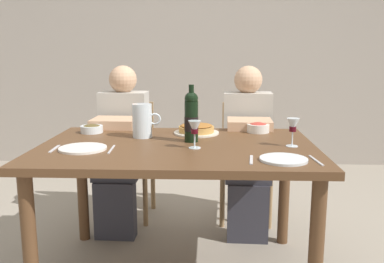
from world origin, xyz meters
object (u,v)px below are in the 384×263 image
at_px(water_pitcher, 142,123).
at_px(dinner_plate_left_setting, 284,159).
at_px(wine_bottle, 191,117).
at_px(dining_table, 177,161).
at_px(diner_right, 248,144).
at_px(salad_bowl, 258,127).
at_px(chair_right, 245,153).
at_px(chair_left, 129,151).
at_px(baked_tart, 196,129).
at_px(wine_glass_right_diner, 195,129).
at_px(olive_bowl, 92,128).
at_px(diner_left, 121,143).
at_px(wine_glass_left_diner, 293,127).
at_px(dinner_plate_right_setting, 83,148).

height_order(water_pitcher, dinner_plate_left_setting, water_pitcher).
distance_m(wine_bottle, water_pitcher, 0.32).
bearing_deg(dinner_plate_left_setting, dining_table, 148.88).
bearing_deg(diner_right, dining_table, 58.39).
bearing_deg(dinner_plate_left_setting, water_pitcher, 145.62).
relative_size(salad_bowl, chair_right, 0.16).
bearing_deg(chair_left, baked_tart, 134.23).
xyz_separation_m(salad_bowl, wine_glass_right_diner, (-0.38, -0.46, 0.07)).
xyz_separation_m(olive_bowl, diner_left, (0.11, 0.36, -0.17)).
relative_size(dinner_plate_left_setting, diner_left, 0.19).
height_order(baked_tart, wine_glass_left_diner, wine_glass_left_diner).
bearing_deg(diner_right, dinner_plate_left_setting, 96.66).
height_order(dining_table, diner_left, diner_left).
bearing_deg(baked_tart, dinner_plate_left_setting, -55.96).
height_order(wine_glass_left_diner, chair_left, wine_glass_left_diner).
distance_m(dinner_plate_right_setting, diner_left, 0.82).
bearing_deg(wine_glass_right_diner, baked_tart, 90.37).
bearing_deg(water_pitcher, diner_left, 115.91).
relative_size(water_pitcher, diner_left, 0.17).
distance_m(salad_bowl, dinner_plate_right_setting, 1.09).
relative_size(baked_tart, dinner_plate_left_setting, 1.25).
height_order(salad_bowl, wine_glass_left_diner, wine_glass_left_diner).
bearing_deg(dinner_plate_right_setting, wine_bottle, 21.09).
distance_m(water_pitcher, wine_glass_left_diner, 0.86).
distance_m(dining_table, baked_tart, 0.35).
distance_m(salad_bowl, wine_glass_right_diner, 0.60).
relative_size(wine_glass_left_diner, diner_right, 0.13).
bearing_deg(olive_bowl, wine_glass_left_diner, -15.95).
xyz_separation_m(water_pitcher, baked_tart, (0.31, 0.12, -0.06)).
xyz_separation_m(wine_bottle, wine_glass_right_diner, (0.02, -0.16, -0.04)).
distance_m(dining_table, wine_glass_right_diner, 0.23).
xyz_separation_m(salad_bowl, diner_right, (-0.04, 0.29, -0.18)).
xyz_separation_m(wine_glass_left_diner, diner_right, (-0.17, 0.68, -0.25)).
height_order(dining_table, wine_glass_right_diner, wine_glass_right_diner).
relative_size(wine_bottle, chair_left, 0.37).
height_order(salad_bowl, dinner_plate_left_setting, salad_bowl).
bearing_deg(dining_table, salad_bowl, 38.01).
bearing_deg(water_pitcher, baked_tart, 21.61).
height_order(water_pitcher, salad_bowl, water_pitcher).
relative_size(wine_bottle, salad_bowl, 2.30).
distance_m(dinner_plate_left_setting, diner_right, 1.00).
bearing_deg(baked_tart, diner_left, 146.92).
distance_m(dining_table, olive_bowl, 0.66).
distance_m(baked_tart, dinner_plate_left_setting, 0.76).
bearing_deg(diner_right, chair_right, -89.63).
relative_size(wine_glass_right_diner, diner_right, 0.13).
relative_size(dinner_plate_left_setting, chair_right, 0.26).
distance_m(dinner_plate_left_setting, chair_left, 1.59).
relative_size(salad_bowl, dinner_plate_right_setting, 0.57).
bearing_deg(diner_left, chair_left, -89.70).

